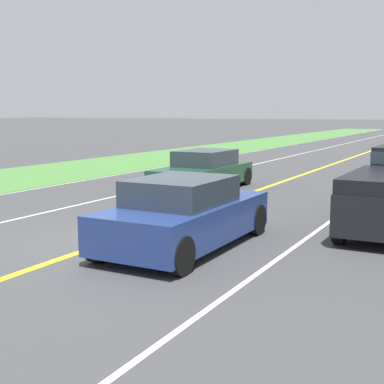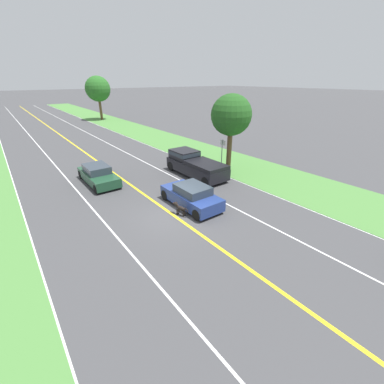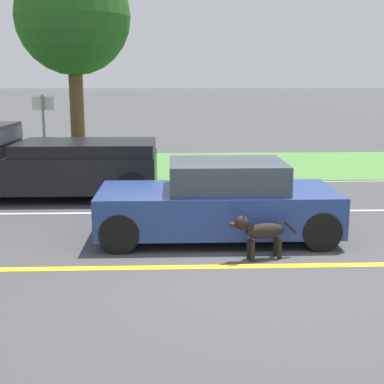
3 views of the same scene
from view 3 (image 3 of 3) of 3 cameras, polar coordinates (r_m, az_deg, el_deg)
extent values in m
plane|color=#424244|center=(8.34, 5.78, -7.91)|extent=(400.00, 400.00, 0.00)
cube|color=yellow|center=(8.34, 5.78, -7.88)|extent=(0.18, 160.00, 0.01)
cube|color=white|center=(15.08, 2.13, 1.08)|extent=(0.14, 160.00, 0.01)
cube|color=white|center=(11.67, 3.42, -2.11)|extent=(0.10, 160.00, 0.01)
cube|color=#4C843D|center=(18.03, 1.41, 2.89)|extent=(6.00, 160.00, 0.03)
cube|color=navy|center=(9.66, 2.67, -1.76)|extent=(1.85, 4.23, 0.72)
cube|color=#2D3842|center=(9.55, 3.72, 1.80)|extent=(1.59, 2.03, 0.50)
cylinder|color=black|center=(10.52, -6.90, -1.87)|extent=(0.22, 0.67, 0.67)
cylinder|color=black|center=(10.78, 11.23, -1.68)|extent=(0.22, 0.67, 0.67)
cylinder|color=black|center=(8.91, -7.75, -4.41)|extent=(0.22, 0.67, 0.67)
cylinder|color=black|center=(9.21, 13.62, -4.10)|extent=(0.22, 0.67, 0.67)
ellipsoid|color=black|center=(8.59, 7.78, -4.13)|extent=(0.37, 0.70, 0.25)
cylinder|color=black|center=(8.65, 6.10, -6.00)|extent=(0.07, 0.07, 0.34)
cylinder|color=black|center=(8.83, 8.91, -5.70)|extent=(0.07, 0.07, 0.34)
cylinder|color=black|center=(8.52, 6.49, -6.29)|extent=(0.07, 0.07, 0.34)
cylinder|color=black|center=(8.71, 9.33, -5.98)|extent=(0.07, 0.07, 0.34)
cylinder|color=black|center=(8.45, 6.04, -3.63)|extent=(0.18, 0.21, 0.18)
sphere|color=black|center=(8.39, 5.30, -3.28)|extent=(0.28, 0.28, 0.23)
ellipsoid|color=#331E14|center=(8.34, 4.31, -3.47)|extent=(0.12, 0.13, 0.09)
cone|color=black|center=(8.43, 5.23, -2.61)|extent=(0.09, 0.09, 0.10)
cone|color=black|center=(8.32, 5.55, -2.81)|extent=(0.09, 0.09, 0.10)
cylinder|color=black|center=(8.76, 10.40, -3.64)|extent=(0.11, 0.25, 0.25)
cube|color=black|center=(13.51, -16.09, 2.16)|extent=(2.06, 5.72, 0.84)
cube|color=black|center=(13.19, -11.14, 4.68)|extent=(2.02, 3.25, 0.29)
cylinder|color=black|center=(14.12, -5.94, 1.87)|extent=(0.22, 0.77, 0.77)
cylinder|color=black|center=(12.27, -6.49, 0.35)|extent=(0.22, 0.77, 0.77)
cylinder|color=brown|center=(16.38, -12.14, 7.89)|extent=(0.41, 0.41, 3.53)
sphere|color=#23561E|center=(16.44, -12.58, 17.78)|extent=(3.29, 3.29, 3.29)
cylinder|color=gray|center=(16.80, -15.49, 5.87)|extent=(0.08, 0.08, 2.39)
cube|color=white|center=(16.79, -15.62, 9.10)|extent=(0.03, 0.64, 0.40)
camera|label=1|loc=(17.42, 32.72, 9.44)|focal=50.00mm
camera|label=2|loc=(13.12, 88.67, 20.78)|focal=24.00mm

